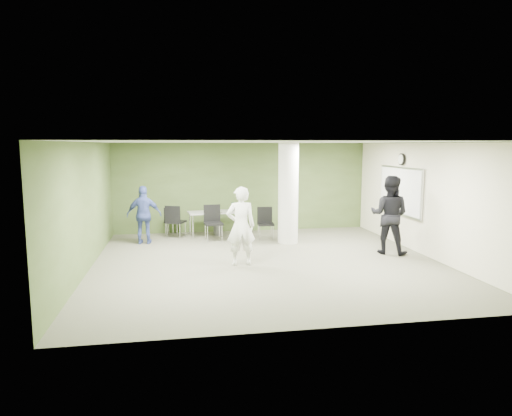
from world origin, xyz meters
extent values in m
plane|color=#535241|center=(0.00, 0.00, 0.00)|extent=(8.00, 8.00, 0.00)
plane|color=white|center=(0.00, 0.00, 2.80)|extent=(8.00, 8.00, 0.00)
cube|color=#415327|center=(0.00, 4.00, 1.40)|extent=(8.00, 2.80, 0.02)
cube|color=#415327|center=(-4.00, 0.00, 1.40)|extent=(0.02, 8.00, 2.80)
cube|color=beige|center=(4.00, 0.00, 1.40)|extent=(0.02, 8.00, 2.80)
cylinder|color=silver|center=(1.00, 2.00, 1.40)|extent=(0.56, 0.56, 2.80)
cube|color=silver|center=(3.93, 1.20, 1.50)|extent=(0.04, 2.30, 1.30)
cube|color=white|center=(3.91, 1.20, 1.50)|extent=(0.02, 2.20, 1.20)
cylinder|color=black|center=(3.93, 1.20, 2.35)|extent=(0.05, 0.32, 0.32)
cylinder|color=white|center=(3.90, 1.20, 2.35)|extent=(0.02, 0.26, 0.26)
cube|color=gray|center=(-0.94, 3.26, 0.74)|extent=(1.66, 0.87, 0.04)
cylinder|color=silver|center=(-1.62, 2.90, 0.36)|extent=(0.04, 0.04, 0.72)
cylinder|color=silver|center=(-0.20, 3.07, 0.36)|extent=(0.04, 0.04, 0.72)
cylinder|color=silver|center=(-1.68, 3.45, 0.36)|extent=(0.04, 0.04, 0.72)
cylinder|color=silver|center=(-0.26, 3.62, 0.36)|extent=(0.04, 0.04, 0.72)
cylinder|color=#184921|center=(-0.39, 3.39, 0.88)|extent=(0.07, 0.07, 0.25)
cylinder|color=#B2B2B7|center=(-0.34, 3.26, 0.85)|extent=(0.06, 0.06, 0.18)
cylinder|color=#4C4C4C|center=(-0.84, 3.43, 0.16)|extent=(0.28, 0.28, 0.32)
cube|color=black|center=(-2.20, 3.65, 0.42)|extent=(0.53, 0.53, 0.05)
cube|color=black|center=(-2.25, 3.46, 0.66)|extent=(0.41, 0.14, 0.42)
cylinder|color=silver|center=(-1.98, 3.78, 0.20)|extent=(0.02, 0.02, 0.40)
cylinder|color=silver|center=(-2.33, 3.87, 0.20)|extent=(0.02, 0.02, 0.40)
cylinder|color=silver|center=(-2.08, 3.43, 0.20)|extent=(0.02, 0.02, 0.40)
cylinder|color=silver|center=(-2.42, 3.52, 0.20)|extent=(0.02, 0.02, 0.40)
cube|color=black|center=(-2.10, 3.23, 0.48)|extent=(0.65, 0.65, 0.05)
cube|color=black|center=(-2.19, 3.02, 0.74)|extent=(0.44, 0.23, 0.48)
cylinder|color=silver|center=(-1.83, 3.32, 0.23)|extent=(0.02, 0.02, 0.46)
cylinder|color=silver|center=(-2.20, 3.49, 0.23)|extent=(0.02, 0.02, 0.46)
cylinder|color=silver|center=(-2.00, 2.96, 0.23)|extent=(0.02, 0.02, 0.46)
cylinder|color=silver|center=(-2.37, 3.13, 0.23)|extent=(0.02, 0.02, 0.46)
cube|color=black|center=(-1.04, 2.64, 0.49)|extent=(0.55, 0.55, 0.05)
cube|color=black|center=(-1.06, 2.87, 0.77)|extent=(0.49, 0.09, 0.49)
cylinder|color=silver|center=(-1.23, 2.41, 0.24)|extent=(0.02, 0.02, 0.47)
cylinder|color=silver|center=(-0.81, 2.45, 0.24)|extent=(0.02, 0.02, 0.47)
cylinder|color=silver|center=(-1.27, 2.83, 0.24)|extent=(0.02, 0.02, 0.47)
cylinder|color=silver|center=(-0.85, 2.86, 0.24)|extent=(0.02, 0.02, 0.47)
cube|color=black|center=(0.47, 2.54, 0.45)|extent=(0.49, 0.49, 0.05)
cube|color=black|center=(0.48, 2.75, 0.71)|extent=(0.44, 0.07, 0.45)
cylinder|color=silver|center=(0.26, 2.36, 0.22)|extent=(0.02, 0.02, 0.43)
cylinder|color=silver|center=(0.64, 2.34, 0.22)|extent=(0.02, 0.02, 0.43)
cylinder|color=silver|center=(0.29, 2.74, 0.22)|extent=(0.02, 0.02, 0.43)
cylinder|color=silver|center=(0.67, 2.72, 0.22)|extent=(0.02, 0.02, 0.43)
imported|color=white|center=(-0.64, -0.16, 0.90)|extent=(0.67, 0.45, 1.81)
imported|color=black|center=(3.21, 0.33, 0.99)|extent=(1.22, 1.17, 1.98)
imported|color=#38488C|center=(-2.97, 2.55, 0.81)|extent=(0.97, 0.46, 1.62)
camera|label=1|loc=(-2.03, -10.27, 2.74)|focal=32.00mm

